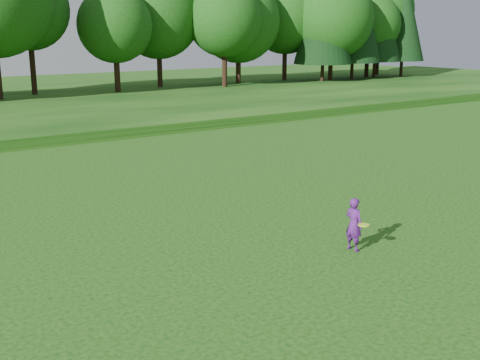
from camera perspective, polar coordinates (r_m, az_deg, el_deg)
ground at (r=15.36m, az=1.02°, el=-8.43°), size 140.00×140.00×0.00m
walking_path at (r=33.11m, az=-19.65°, el=3.06°), size 130.00×1.60×0.04m
woman at (r=16.66m, az=10.76°, el=-4.14°), size 0.41×0.85×1.48m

